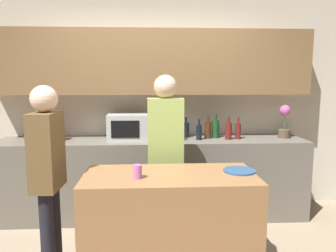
# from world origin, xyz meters

# --- Properties ---
(back_wall) EXTENTS (6.40, 0.40, 2.70)m
(back_wall) POSITION_xyz_m (0.00, 1.66, 1.54)
(back_wall) COLOR beige
(back_wall) RESTS_ON ground_plane
(back_counter) EXTENTS (3.60, 0.62, 0.93)m
(back_counter) POSITION_xyz_m (0.00, 1.39, 0.46)
(back_counter) COLOR #6B665B
(back_counter) RESTS_ON ground_plane
(kitchen_island) EXTENTS (1.37, 0.65, 0.88)m
(kitchen_island) POSITION_xyz_m (0.13, 0.12, 0.44)
(kitchen_island) COLOR #996B42
(kitchen_island) RESTS_ON ground_plane
(microwave) EXTENTS (0.52, 0.39, 0.30)m
(microwave) POSITION_xyz_m (-0.25, 1.42, 1.08)
(microwave) COLOR #B7BABC
(microwave) RESTS_ON back_counter
(toaster) EXTENTS (0.26, 0.16, 0.18)m
(toaster) POSITION_xyz_m (-1.16, 1.42, 1.02)
(toaster) COLOR #B21E19
(toaster) RESTS_ON back_counter
(potted_plant) EXTENTS (0.14, 0.14, 0.40)m
(potted_plant) POSITION_xyz_m (1.59, 1.42, 1.13)
(potted_plant) COLOR brown
(potted_plant) RESTS_ON back_counter
(bottle_0) EXTENTS (0.09, 0.09, 0.25)m
(bottle_0) POSITION_xyz_m (0.30, 1.31, 1.02)
(bottle_0) COLOR maroon
(bottle_0) RESTS_ON back_counter
(bottle_1) EXTENTS (0.08, 0.08, 0.25)m
(bottle_1) POSITION_xyz_m (0.41, 1.50, 1.02)
(bottle_1) COLOR black
(bottle_1) RESTS_ON back_counter
(bottle_2) EXTENTS (0.06, 0.06, 0.24)m
(bottle_2) POSITION_xyz_m (0.55, 1.34, 1.02)
(bottle_2) COLOR black
(bottle_2) RESTS_ON back_counter
(bottle_3) EXTENTS (0.08, 0.08, 0.28)m
(bottle_3) POSITION_xyz_m (0.67, 1.44, 1.03)
(bottle_3) COLOR #472814
(bottle_3) RESTS_ON back_counter
(bottle_4) EXTENTS (0.08, 0.08, 0.29)m
(bottle_4) POSITION_xyz_m (0.77, 1.46, 1.04)
(bottle_4) COLOR #194723
(bottle_4) RESTS_ON back_counter
(bottle_5) EXTENTS (0.08, 0.08, 0.27)m
(bottle_5) POSITION_xyz_m (0.90, 1.35, 1.03)
(bottle_5) COLOR maroon
(bottle_5) RESTS_ON back_counter
(bottle_6) EXTENTS (0.07, 0.07, 0.26)m
(bottle_6) POSITION_xyz_m (1.02, 1.37, 1.03)
(bottle_6) COLOR maroon
(bottle_6) RESTS_ON back_counter
(plate_on_island) EXTENTS (0.26, 0.26, 0.01)m
(plate_on_island) POSITION_xyz_m (0.70, 0.16, 0.89)
(plate_on_island) COLOR #2D5684
(plate_on_island) RESTS_ON kitchen_island
(cup_0) EXTENTS (0.07, 0.07, 0.11)m
(cup_0) POSITION_xyz_m (-0.12, 0.02, 0.94)
(cup_0) COLOR #CF6ABA
(cup_0) RESTS_ON kitchen_island
(person_left) EXTENTS (0.21, 0.35, 1.59)m
(person_left) POSITION_xyz_m (-0.83, 0.17, 0.94)
(person_left) COLOR black
(person_left) RESTS_ON ground_plane
(person_center) EXTENTS (0.34, 0.22, 1.67)m
(person_center) POSITION_xyz_m (0.12, 0.70, 1.00)
(person_center) COLOR black
(person_center) RESTS_ON ground_plane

